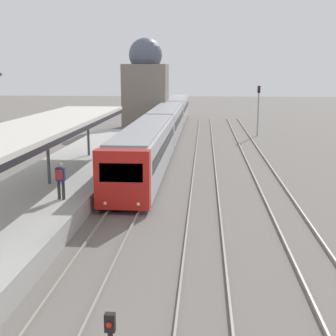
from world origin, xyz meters
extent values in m
cube|color=beige|center=(-4.14, 17.10, 3.93)|extent=(4.00, 20.65, 0.20)
cube|color=black|center=(-2.18, 17.10, 3.71)|extent=(0.08, 20.65, 0.24)
cylinder|color=#47474C|center=(-4.14, 17.10, 2.35)|extent=(0.16, 0.16, 2.97)
cylinder|color=#47474C|center=(-4.14, 25.36, 2.35)|extent=(0.16, 0.16, 2.97)
cylinder|color=#2D2D33|center=(-2.72, 14.20, 1.29)|extent=(0.14, 0.14, 0.85)
cylinder|color=#2D2D33|center=(-2.52, 14.20, 1.29)|extent=(0.14, 0.14, 0.85)
cube|color=navy|center=(-2.62, 14.20, 2.01)|extent=(0.40, 0.22, 0.60)
sphere|color=tan|center=(-2.62, 14.20, 2.42)|extent=(0.22, 0.22, 0.22)
cube|color=#B22828|center=(-2.62, 14.00, 2.03)|extent=(0.30, 0.18, 0.40)
cube|color=red|center=(0.00, 15.02, 1.63)|extent=(2.54, 0.70, 2.72)
cube|color=black|center=(0.00, 14.69, 2.01)|extent=(1.98, 0.04, 0.87)
sphere|color=#EFEACC|center=(-0.76, 14.68, 0.57)|extent=(0.16, 0.16, 0.16)
sphere|color=#EFEACC|center=(0.76, 14.68, 0.57)|extent=(0.16, 0.16, 0.16)
cube|color=#B7B7BC|center=(0.00, 23.52, 1.63)|extent=(2.54, 16.31, 2.72)
cube|color=gray|center=(0.00, 23.52, 3.05)|extent=(2.24, 15.99, 0.12)
cube|color=black|center=(0.00, 23.52, 1.93)|extent=(2.56, 15.01, 0.71)
cylinder|color=black|center=(-1.08, 18.22, 0.35)|extent=(0.12, 0.70, 0.70)
cylinder|color=black|center=(1.08, 18.22, 0.35)|extent=(0.12, 0.70, 0.70)
cylinder|color=black|center=(-1.08, 28.82, 0.35)|extent=(0.12, 0.70, 0.70)
cylinder|color=black|center=(1.08, 28.82, 0.35)|extent=(0.12, 0.70, 0.70)
cube|color=#B7B7BC|center=(0.00, 40.18, 1.63)|extent=(2.54, 16.31, 2.72)
cube|color=gray|center=(0.00, 40.18, 3.05)|extent=(2.24, 15.99, 0.12)
cube|color=black|center=(0.00, 40.18, 1.93)|extent=(2.56, 15.01, 0.71)
cylinder|color=black|center=(-1.08, 34.88, 0.35)|extent=(0.12, 0.70, 0.70)
cylinder|color=black|center=(1.08, 34.88, 0.35)|extent=(0.12, 0.70, 0.70)
cylinder|color=black|center=(-1.08, 45.49, 0.35)|extent=(0.12, 0.70, 0.70)
cylinder|color=black|center=(1.08, 45.49, 0.35)|extent=(0.12, 0.70, 0.70)
cube|color=#B7B7BC|center=(0.00, 56.85, 1.63)|extent=(2.54, 16.31, 2.72)
cube|color=gray|center=(0.00, 56.85, 3.05)|extent=(2.24, 15.99, 0.12)
cube|color=black|center=(0.00, 56.85, 1.93)|extent=(2.56, 15.01, 0.71)
cylinder|color=black|center=(-1.08, 51.55, 0.35)|extent=(0.12, 0.70, 0.70)
cylinder|color=black|center=(1.08, 51.55, 0.35)|extent=(0.12, 0.70, 0.70)
cylinder|color=black|center=(-1.08, 62.15, 0.35)|extent=(0.12, 0.70, 0.70)
cylinder|color=black|center=(1.08, 62.15, 0.35)|extent=(0.12, 0.70, 0.70)
cube|color=black|center=(1.99, 2.30, 1.87)|extent=(0.20, 0.14, 0.36)
sphere|color=red|center=(1.99, 2.21, 1.87)|extent=(0.11, 0.11, 0.11)
cylinder|color=gray|center=(9.12, 42.64, 2.53)|extent=(0.14, 0.14, 5.06)
cube|color=black|center=(9.12, 42.64, 4.71)|extent=(0.28, 0.20, 0.70)
sphere|color=red|center=(9.12, 42.52, 4.85)|extent=(0.14, 0.14, 0.14)
cube|color=slate|center=(-3.12, 48.80, 3.64)|extent=(4.95, 4.95, 7.28)
sphere|color=#4C5666|center=(-3.12, 48.80, 8.32)|extent=(3.81, 3.81, 3.81)
camera|label=1|loc=(3.69, -5.55, 6.46)|focal=50.00mm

